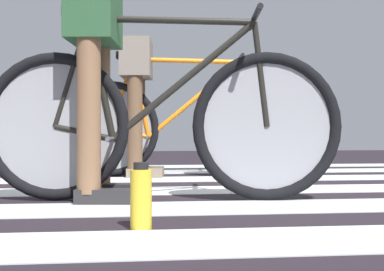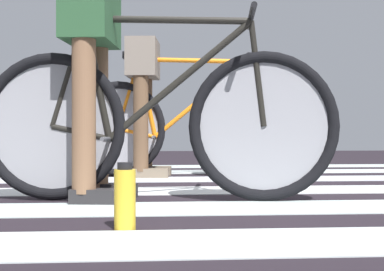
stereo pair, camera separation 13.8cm
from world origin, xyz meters
TOP-DOWN VIEW (x-y plane):
  - ground at (0.00, 0.00)m, footprint 18.00×14.00m
  - crosswalk_markings at (0.00, 0.27)m, footprint 5.36×4.25m
  - bicycle_1_of_2 at (-0.16, -0.58)m, footprint 1.73×0.52m
  - cyclist_1_of_2 at (-0.47, -0.54)m, footprint 0.36×0.44m
  - bicycle_2_of_2 at (0.08, 0.92)m, footprint 1.73×0.52m
  - cyclist_2_of_2 at (-0.23, 0.95)m, footprint 0.35×0.43m
  - water_bottle at (-0.28, -1.38)m, footprint 0.07×0.07m

SIDE VIEW (x-z plane):
  - ground at x=0.00m, z-range 0.00..0.02m
  - crosswalk_markings at x=0.00m, z-range 0.02..0.02m
  - water_bottle at x=-0.28m, z-range 0.01..0.24m
  - bicycle_1_of_2 at x=-0.16m, z-range -0.06..0.87m
  - bicycle_2_of_2 at x=0.08m, z-range -0.06..0.87m
  - cyclist_2_of_2 at x=-0.23m, z-range 0.17..1.19m
  - cyclist_1_of_2 at x=-0.47m, z-range 0.17..1.21m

